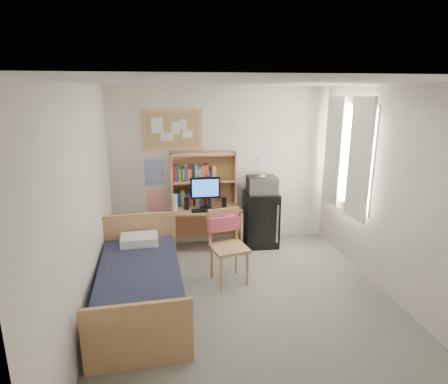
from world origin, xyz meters
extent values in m
cube|color=gray|center=(0.00, 0.00, -0.01)|extent=(3.60, 4.20, 0.02)
cube|color=silver|center=(0.00, 0.00, 2.60)|extent=(3.60, 4.20, 0.02)
cube|color=silver|center=(0.00, 2.10, 1.30)|extent=(3.60, 0.04, 2.60)
cube|color=silver|center=(0.00, -2.10, 1.30)|extent=(3.60, 0.04, 2.60)
cube|color=silver|center=(-1.80, 0.00, 1.30)|extent=(0.04, 4.20, 2.60)
cube|color=silver|center=(1.80, 0.00, 1.30)|extent=(0.04, 4.20, 2.60)
cube|color=white|center=(1.75, 1.20, 1.60)|extent=(0.10, 1.40, 1.70)
cube|color=white|center=(1.72, 0.80, 1.60)|extent=(0.04, 0.55, 1.70)
cube|color=white|center=(1.72, 1.60, 1.60)|extent=(0.04, 0.55, 1.70)
cube|color=#A48C56|center=(-0.78, 2.08, 1.92)|extent=(0.94, 0.03, 0.64)
cube|color=#2846A2|center=(-1.10, 2.09, 1.25)|extent=(0.30, 0.01, 0.42)
cube|color=red|center=(-1.10, 2.09, 0.78)|extent=(0.28, 0.01, 0.36)
cube|color=tan|center=(-0.31, 1.80, 0.35)|extent=(1.13, 0.57, 0.71)
cube|color=tan|center=(-0.13, 0.64, 0.50)|extent=(0.59, 0.59, 1.00)
cube|color=black|center=(0.62, 1.81, 0.45)|extent=(0.56, 0.56, 0.91)
cube|color=#1B1F32|center=(-1.28, 0.13, 0.27)|extent=(1.04, 1.97, 0.53)
cube|color=tan|center=(-0.31, 1.95, 1.14)|extent=(1.05, 0.27, 0.86)
cube|color=black|center=(-0.31, 1.74, 0.96)|extent=(0.47, 0.04, 0.50)
cube|color=black|center=(-0.31, 1.60, 0.72)|extent=(0.47, 0.15, 0.02)
cube|color=black|center=(-0.61, 1.74, 0.80)|extent=(0.08, 0.08, 0.18)
cube|color=black|center=(-0.01, 1.74, 0.79)|extent=(0.07, 0.07, 0.16)
cylinder|color=white|center=(-0.79, 1.70, 0.84)|extent=(0.08, 0.08, 0.26)
cube|color=#F45C73|center=(-0.17, 0.83, 0.77)|extent=(0.44, 0.22, 0.20)
cube|color=#BABABF|center=(0.62, 1.79, 1.04)|extent=(0.48, 0.38, 0.27)
cylinder|color=white|center=(0.62, 1.79, 1.34)|extent=(0.26, 0.26, 0.31)
cube|color=white|center=(-1.31, 0.88, 0.59)|extent=(0.50, 0.36, 0.12)
camera|label=1|loc=(-0.96, -3.91, 2.52)|focal=30.00mm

